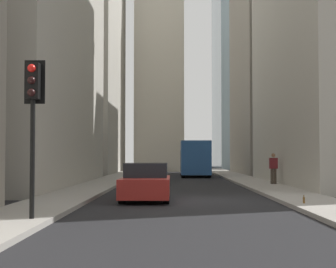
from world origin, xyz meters
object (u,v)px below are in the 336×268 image
(delivery_truck, at_px, (195,159))
(discarded_bottle, at_px, (304,200))
(sedan_red, at_px, (146,183))
(traffic_light_foreground, at_px, (33,101))
(pedestrian, at_px, (273,167))

(delivery_truck, bearing_deg, discarded_bottle, -174.45)
(delivery_truck, relative_size, discarded_bottle, 23.93)
(sedan_red, xyz_separation_m, discarded_bottle, (-2.72, -5.28, -0.42))
(delivery_truck, height_order, traffic_light_foreground, traffic_light_foreground)
(sedan_red, relative_size, traffic_light_foreground, 1.09)
(delivery_truck, relative_size, traffic_light_foreground, 1.64)
(traffic_light_foreground, distance_m, pedestrian, 18.73)
(sedan_red, bearing_deg, discarded_bottle, -117.30)
(sedan_red, height_order, pedestrian, pedestrian)
(pedestrian, xyz_separation_m, discarded_bottle, (-12.01, 1.29, -0.81))
(discarded_bottle, bearing_deg, sedan_red, 62.70)
(sedan_red, xyz_separation_m, traffic_light_foreground, (-7.01, 2.46, 2.38))
(delivery_truck, height_order, sedan_red, delivery_truck)
(delivery_truck, distance_m, pedestrian, 13.99)
(delivery_truck, xyz_separation_m, pedestrian, (-13.47, -3.77, -0.40))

